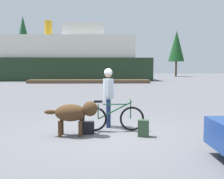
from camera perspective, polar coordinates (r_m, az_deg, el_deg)
The scene contains 11 objects.
ground_plane at distance 7.26m, azimuth -1.42°, elevation -9.57°, with size 160.00×160.00×0.00m, color slate.
bicycle at distance 7.37m, azimuth 0.19°, elevation -6.29°, with size 1.77×0.44×0.91m.
person_cyclist at distance 7.81m, azimuth -0.82°, elevation -0.42°, with size 0.32×0.53×1.79m.
dog at distance 6.90m, azimuth -8.29°, elevation -5.12°, with size 1.41×0.53×0.92m.
backpack at distance 6.87m, azimuth 6.99°, elevation -8.51°, with size 0.28×0.20×0.44m, color #334C33.
handbag_pannier at distance 7.14m, azimuth -5.26°, elevation -8.42°, with size 0.32×0.18×0.34m, color black.
dock_pier at distance 31.43m, azimuth -5.12°, elevation 1.81°, with size 14.65×2.05×0.40m, color brown.
ferry_boat at distance 39.58m, azimuth -9.49°, elevation 6.60°, with size 24.44×7.55×8.86m.
pine_tree_far_left at distance 61.23m, azimuth -19.09°, elevation 10.56°, with size 4.32×4.32×13.28m.
pine_tree_center at distance 55.92m, azimuth -4.83°, elevation 10.36°, with size 3.69×3.69×11.26m.
pine_tree_far_right at distance 58.56m, azimuth 14.12°, elevation 9.33°, with size 3.46×3.46×10.00m.
Camera 1 is at (-0.00, -7.03, 1.79)m, focal length 41.18 mm.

